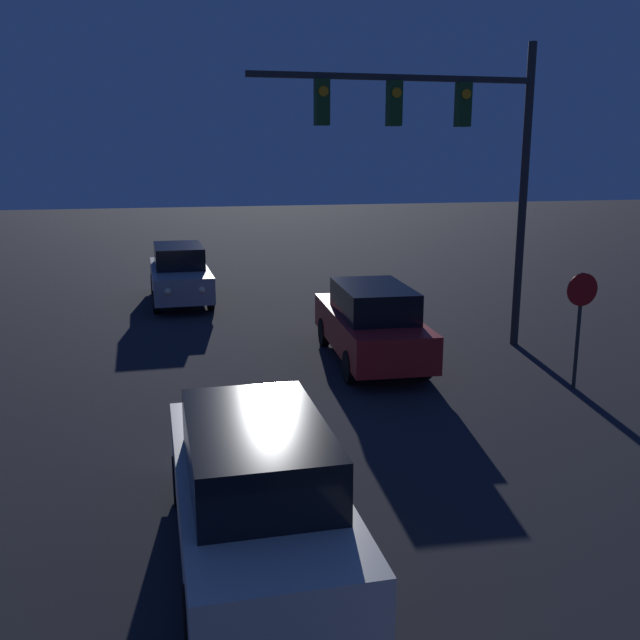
# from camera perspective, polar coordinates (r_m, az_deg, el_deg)

# --- Properties ---
(car_near) EXTENTS (1.68, 4.64, 1.67)m
(car_near) POSITION_cam_1_polar(r_m,az_deg,el_deg) (7.81, -5.22, -13.24)
(car_near) COLOR beige
(car_near) RESTS_ON ground_plane
(car_mid) EXTENTS (1.89, 4.70, 1.67)m
(car_mid) POSITION_cam_1_polar(r_m,az_deg,el_deg) (15.02, 4.11, -0.20)
(car_mid) COLOR #B21E1E
(car_mid) RESTS_ON ground_plane
(car_far) EXTENTS (1.73, 4.66, 1.67)m
(car_far) POSITION_cam_1_polar(r_m,az_deg,el_deg) (21.57, -11.16, 3.68)
(car_far) COLOR #99999E
(car_far) RESTS_ON ground_plane
(traffic_signal_mast) EXTENTS (6.21, 0.30, 6.62)m
(traffic_signal_mast) POSITION_cam_1_polar(r_m,az_deg,el_deg) (15.81, 10.37, 13.91)
(traffic_signal_mast) COLOR #2D2D2D
(traffic_signal_mast) RESTS_ON ground_plane
(stop_sign) EXTENTS (0.61, 0.07, 2.20)m
(stop_sign) POSITION_cam_1_polar(r_m,az_deg,el_deg) (13.95, 20.10, 0.74)
(stop_sign) COLOR #2D2D2D
(stop_sign) RESTS_ON ground_plane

